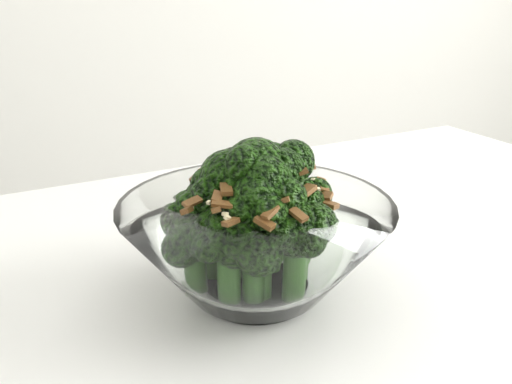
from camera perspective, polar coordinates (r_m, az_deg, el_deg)
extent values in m
cube|color=white|center=(0.51, 2.07, -13.54)|extent=(1.40, 1.16, 0.04)
cylinder|color=white|center=(1.22, 16.46, -12.86)|extent=(0.04, 0.04, 0.71)
cylinder|color=white|center=(0.51, 0.00, -9.83)|extent=(0.10, 0.10, 0.01)
cylinder|color=#244F15|center=(0.49, 0.00, -4.42)|extent=(0.02, 0.02, 0.09)
sphere|color=#1D440C|center=(0.47, 0.00, 2.14)|extent=(0.06, 0.06, 0.06)
cylinder|color=#244F15|center=(0.51, 1.45, -3.68)|extent=(0.02, 0.02, 0.08)
sphere|color=#1D440C|center=(0.49, 1.51, 2.07)|extent=(0.05, 0.05, 0.05)
cylinder|color=#244F15|center=(0.50, -2.59, -4.59)|extent=(0.02, 0.02, 0.08)
sphere|color=#1D440C|center=(0.48, -2.70, 1.17)|extent=(0.05, 0.05, 0.05)
cylinder|color=#244F15|center=(0.47, 0.44, -6.56)|extent=(0.02, 0.02, 0.08)
sphere|color=#1D440C|center=(0.45, 0.46, -0.81)|extent=(0.05, 0.05, 0.05)
cylinder|color=#244F15|center=(0.50, 4.24, -5.65)|extent=(0.02, 0.02, 0.06)
sphere|color=#1D440C|center=(0.48, 4.37, -1.13)|extent=(0.05, 0.05, 0.05)
cylinder|color=#244F15|center=(0.51, -4.43, -5.51)|extent=(0.02, 0.02, 0.06)
sphere|color=#1D440C|center=(0.49, -4.56, -1.16)|extent=(0.05, 0.05, 0.05)
cylinder|color=#244F15|center=(0.47, 3.87, -8.09)|extent=(0.02, 0.02, 0.06)
sphere|color=#1D440C|center=(0.45, 3.99, -3.71)|extent=(0.05, 0.05, 0.05)
cylinder|color=#244F15|center=(0.47, -2.74, -8.32)|extent=(0.02, 0.02, 0.05)
sphere|color=#1D440C|center=(0.45, -2.82, -4.12)|extent=(0.04, 0.04, 0.04)
cylinder|color=#244F15|center=(0.53, 4.64, -4.87)|extent=(0.02, 0.02, 0.04)
sphere|color=#1D440C|center=(0.52, 4.75, -1.61)|extent=(0.04, 0.04, 0.04)
cylinder|color=#244F15|center=(0.49, -6.10, -7.83)|extent=(0.02, 0.02, 0.04)
sphere|color=#1D440C|center=(0.47, -6.25, -4.37)|extent=(0.04, 0.04, 0.04)
cylinder|color=#244F15|center=(0.54, -0.12, -4.32)|extent=(0.02, 0.02, 0.05)
sphere|color=#1D440C|center=(0.53, -0.12, -0.98)|extent=(0.04, 0.04, 0.04)
cylinder|color=#244F15|center=(0.47, -0.23, -8.40)|extent=(0.02, 0.02, 0.05)
sphere|color=#1D440C|center=(0.45, -0.24, -4.30)|extent=(0.05, 0.05, 0.05)
cube|color=brown|center=(0.52, -3.20, 2.16)|extent=(0.01, 0.02, 0.01)
cube|color=brown|center=(0.43, 2.97, -0.60)|extent=(0.01, 0.02, 0.01)
cube|color=brown|center=(0.45, 5.16, 0.20)|extent=(0.02, 0.02, 0.01)
cube|color=brown|center=(0.53, -1.74, 1.89)|extent=(0.01, 0.01, 0.01)
cube|color=brown|center=(0.43, 4.28, -2.29)|extent=(0.01, 0.02, 0.01)
cube|color=brown|center=(0.44, 0.84, 2.00)|extent=(0.02, 0.01, 0.01)
cube|color=brown|center=(0.44, -0.89, 3.52)|extent=(0.02, 0.02, 0.01)
cube|color=brown|center=(0.43, -3.98, -1.75)|extent=(0.01, 0.02, 0.01)
cube|color=brown|center=(0.51, -5.28, 1.26)|extent=(0.01, 0.02, 0.01)
cube|color=brown|center=(0.49, 4.92, 2.33)|extent=(0.02, 0.02, 0.01)
cube|color=brown|center=(0.48, -3.27, 3.14)|extent=(0.01, 0.02, 0.01)
cube|color=brown|center=(0.42, 1.44, -2.04)|extent=(0.02, 0.01, 0.01)
cube|color=brown|center=(0.46, 7.42, -1.27)|extent=(0.01, 0.02, 0.00)
cube|color=brown|center=(0.51, -3.44, 2.63)|extent=(0.01, 0.02, 0.01)
cube|color=brown|center=(0.43, 0.94, -0.41)|extent=(0.01, 0.02, 0.01)
cube|color=brown|center=(0.42, -2.55, -3.01)|extent=(0.01, 0.01, 0.01)
cube|color=brown|center=(0.49, -3.31, 2.85)|extent=(0.02, 0.02, 0.01)
cube|color=brown|center=(0.44, -2.99, 0.28)|extent=(0.01, 0.02, 0.01)
cube|color=brown|center=(0.47, -3.34, 2.86)|extent=(0.01, 0.02, 0.01)
cube|color=brown|center=(0.44, -3.90, -0.53)|extent=(0.01, 0.01, 0.01)
cube|color=brown|center=(0.45, -6.39, -1.00)|extent=(0.02, 0.02, 0.01)
cube|color=brown|center=(0.44, -6.93, -1.84)|extent=(0.01, 0.02, 0.01)
cube|color=brown|center=(0.43, -3.37, -1.22)|extent=(0.02, 0.01, 0.00)
cube|color=brown|center=(0.45, -0.42, 3.20)|extent=(0.01, 0.02, 0.01)
cube|color=brown|center=(0.44, 3.19, -0.01)|extent=(0.01, 0.01, 0.01)
cube|color=brown|center=(0.42, 0.87, -3.10)|extent=(0.02, 0.02, 0.01)
cube|color=brown|center=(0.47, -2.45, 3.30)|extent=(0.02, 0.01, 0.01)
cube|color=brown|center=(0.50, 2.81, 2.95)|extent=(0.01, 0.01, 0.01)
cube|color=brown|center=(0.50, 0.48, 3.97)|extent=(0.01, 0.02, 0.01)
cube|color=brown|center=(0.50, -2.31, 3.25)|extent=(0.02, 0.02, 0.01)
cube|color=brown|center=(0.47, 6.87, -0.43)|extent=(0.02, 0.01, 0.01)
cube|color=brown|center=(0.46, 4.32, 1.93)|extent=(0.01, 0.01, 0.01)
cube|color=brown|center=(0.49, -5.76, 1.66)|extent=(0.02, 0.02, 0.01)
cube|color=brown|center=(0.48, 6.65, 0.68)|extent=(0.01, 0.02, 0.01)
cube|color=beige|center=(0.49, -2.64, 3.08)|extent=(0.01, 0.01, 0.00)
cube|color=beige|center=(0.52, 4.05, 2.12)|extent=(0.00, 0.00, 0.00)
cube|color=beige|center=(0.51, -4.79, 1.80)|extent=(0.01, 0.01, 0.00)
cube|color=beige|center=(0.47, -5.21, 1.76)|extent=(0.01, 0.01, 0.00)
cube|color=beige|center=(0.48, 5.71, 1.21)|extent=(0.00, 0.00, 0.00)
cube|color=beige|center=(0.45, 0.03, 4.84)|extent=(0.01, 0.01, 0.00)
cube|color=beige|center=(0.50, -1.47, 3.55)|extent=(0.01, 0.01, 0.01)
cube|color=beige|center=(0.48, -1.88, 4.03)|extent=(0.01, 0.01, 0.01)
cube|color=beige|center=(0.48, 6.93, 0.16)|extent=(0.01, 0.01, 0.01)
cube|color=beige|center=(0.44, 4.07, -0.24)|extent=(0.00, 0.00, 0.00)
cube|color=beige|center=(0.46, -1.33, 4.56)|extent=(0.01, 0.01, 0.00)
cube|color=beige|center=(0.42, 1.18, -1.65)|extent=(0.01, 0.01, 0.00)
cube|color=beige|center=(0.45, -2.64, 2.48)|extent=(0.01, 0.01, 0.00)
cube|color=beige|center=(0.44, 1.36, 1.96)|extent=(0.01, 0.01, 0.00)
cube|color=beige|center=(0.47, -5.37, 1.13)|extent=(0.00, 0.00, 0.00)
cube|color=beige|center=(0.42, -2.89, -2.58)|extent=(0.01, 0.01, 0.00)
cube|color=beige|center=(0.43, 0.99, 0.60)|extent=(0.01, 0.01, 0.00)
cube|color=beige|center=(0.45, -6.64, -1.40)|extent=(0.01, 0.01, 0.01)
cube|color=beige|center=(0.46, 6.20, 0.27)|extent=(0.00, 0.00, 0.00)
cube|color=beige|center=(0.44, -4.72, -1.05)|extent=(0.00, 0.00, 0.00)
cube|color=beige|center=(0.42, -3.11, -2.21)|extent=(0.01, 0.01, 0.00)
cube|color=beige|center=(0.47, -0.80, 4.52)|extent=(0.01, 0.01, 0.00)
cube|color=beige|center=(0.49, 1.63, 3.77)|extent=(0.01, 0.00, 0.00)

